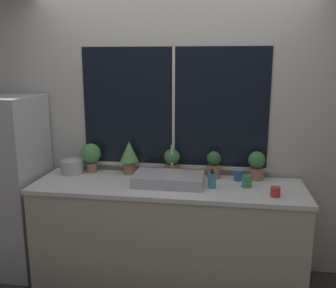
{
  "coord_description": "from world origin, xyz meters",
  "views": [
    {
      "loc": [
        0.47,
        -2.65,
        1.92
      ],
      "look_at": [
        0.0,
        0.32,
        1.26
      ],
      "focal_mm": 40.0,
      "sensor_mm": 36.0,
      "label": 1
    }
  ],
  "objects_px": {
    "potted_plant_center": "(172,162)",
    "potted_plant_far_right": "(256,165)",
    "soap_bottle": "(212,180)",
    "kettle": "(72,166)",
    "mug_green": "(247,181)",
    "refrigerator": "(4,185)",
    "potted_plant_far_left": "(91,155)",
    "potted_plant_right": "(214,164)",
    "mug_blue": "(238,176)",
    "potted_plant_left": "(129,155)",
    "mug_red": "(275,192)",
    "sink": "(169,179)"
  },
  "relations": [
    {
      "from": "potted_plant_far_right",
      "to": "kettle",
      "type": "relative_size",
      "value": 1.27
    },
    {
      "from": "refrigerator",
      "to": "soap_bottle",
      "type": "height_order",
      "value": "refrigerator"
    },
    {
      "from": "potted_plant_center",
      "to": "potted_plant_far_left",
      "type": "bearing_deg",
      "value": 180.0
    },
    {
      "from": "potted_plant_left",
      "to": "kettle",
      "type": "relative_size",
      "value": 1.54
    },
    {
      "from": "soap_bottle",
      "to": "kettle",
      "type": "height_order",
      "value": "soap_bottle"
    },
    {
      "from": "potted_plant_right",
      "to": "potted_plant_center",
      "type": "bearing_deg",
      "value": -180.0
    },
    {
      "from": "kettle",
      "to": "potted_plant_right",
      "type": "bearing_deg",
      "value": 3.03
    },
    {
      "from": "potted_plant_far_left",
      "to": "potted_plant_left",
      "type": "distance_m",
      "value": 0.37
    },
    {
      "from": "potted_plant_far_left",
      "to": "potted_plant_right",
      "type": "bearing_deg",
      "value": 0.0
    },
    {
      "from": "mug_red",
      "to": "mug_green",
      "type": "distance_m",
      "value": 0.28
    },
    {
      "from": "potted_plant_right",
      "to": "mug_blue",
      "type": "relative_size",
      "value": 3.03
    },
    {
      "from": "refrigerator",
      "to": "mug_green",
      "type": "height_order",
      "value": "refrigerator"
    },
    {
      "from": "mug_green",
      "to": "kettle",
      "type": "distance_m",
      "value": 1.58
    },
    {
      "from": "potted_plant_center",
      "to": "soap_bottle",
      "type": "bearing_deg",
      "value": -37.15
    },
    {
      "from": "potted_plant_center",
      "to": "mug_blue",
      "type": "relative_size",
      "value": 3.11
    },
    {
      "from": "potted_plant_right",
      "to": "mug_blue",
      "type": "distance_m",
      "value": 0.24
    },
    {
      "from": "potted_plant_center",
      "to": "potted_plant_right",
      "type": "distance_m",
      "value": 0.37
    },
    {
      "from": "refrigerator",
      "to": "potted_plant_far_right",
      "type": "relative_size",
      "value": 6.42
    },
    {
      "from": "refrigerator",
      "to": "mug_blue",
      "type": "height_order",
      "value": "refrigerator"
    },
    {
      "from": "potted_plant_center",
      "to": "potted_plant_right",
      "type": "bearing_deg",
      "value": 0.0
    },
    {
      "from": "potted_plant_far_right",
      "to": "kettle",
      "type": "xyz_separation_m",
      "value": [
        -1.67,
        -0.07,
        -0.07
      ]
    },
    {
      "from": "refrigerator",
      "to": "potted_plant_left",
      "type": "height_order",
      "value": "refrigerator"
    },
    {
      "from": "refrigerator",
      "to": "mug_green",
      "type": "bearing_deg",
      "value": -0.01
    },
    {
      "from": "potted_plant_far_left",
      "to": "mug_red",
      "type": "bearing_deg",
      "value": -14.19
    },
    {
      "from": "potted_plant_far_left",
      "to": "mug_red",
      "type": "relative_size",
      "value": 3.58
    },
    {
      "from": "sink",
      "to": "potted_plant_right",
      "type": "xyz_separation_m",
      "value": [
        0.37,
        0.24,
        0.08
      ]
    },
    {
      "from": "refrigerator",
      "to": "mug_blue",
      "type": "distance_m",
      "value": 2.13
    },
    {
      "from": "refrigerator",
      "to": "mug_green",
      "type": "distance_m",
      "value": 2.19
    },
    {
      "from": "potted_plant_center",
      "to": "potted_plant_far_right",
      "type": "xyz_separation_m",
      "value": [
        0.74,
        0.0,
        0.0
      ]
    },
    {
      "from": "soap_bottle",
      "to": "mug_red",
      "type": "xyz_separation_m",
      "value": [
        0.49,
        -0.13,
        -0.03
      ]
    },
    {
      "from": "potted_plant_far_left",
      "to": "soap_bottle",
      "type": "height_order",
      "value": "potted_plant_far_left"
    },
    {
      "from": "soap_bottle",
      "to": "mug_green",
      "type": "height_order",
      "value": "soap_bottle"
    },
    {
      "from": "refrigerator",
      "to": "potted_plant_left",
      "type": "xyz_separation_m",
      "value": [
        1.14,
        0.22,
        0.27
      ]
    },
    {
      "from": "potted_plant_right",
      "to": "soap_bottle",
      "type": "distance_m",
      "value": 0.29
    },
    {
      "from": "mug_green",
      "to": "potted_plant_left",
      "type": "bearing_deg",
      "value": 168.34
    },
    {
      "from": "potted_plant_right",
      "to": "mug_blue",
      "type": "height_order",
      "value": "potted_plant_right"
    },
    {
      "from": "potted_plant_far_right",
      "to": "mug_red",
      "type": "height_order",
      "value": "potted_plant_far_right"
    },
    {
      "from": "potted_plant_far_left",
      "to": "potted_plant_far_right",
      "type": "height_order",
      "value": "potted_plant_far_left"
    },
    {
      "from": "potted_plant_center",
      "to": "kettle",
      "type": "xyz_separation_m",
      "value": [
        -0.92,
        -0.07,
        -0.06
      ]
    },
    {
      "from": "potted_plant_center",
      "to": "potted_plant_far_right",
      "type": "distance_m",
      "value": 0.74
    },
    {
      "from": "potted_plant_center",
      "to": "mug_blue",
      "type": "xyz_separation_m",
      "value": [
        0.59,
        -0.05,
        -0.09
      ]
    },
    {
      "from": "potted_plant_left",
      "to": "mug_red",
      "type": "xyz_separation_m",
      "value": [
        1.26,
        -0.41,
        -0.14
      ]
    },
    {
      "from": "potted_plant_far_left",
      "to": "kettle",
      "type": "xyz_separation_m",
      "value": [
        -0.16,
        -0.07,
        -0.09
      ]
    },
    {
      "from": "refrigerator",
      "to": "potted_plant_far_right",
      "type": "bearing_deg",
      "value": 5.43
    },
    {
      "from": "kettle",
      "to": "mug_green",
      "type": "bearing_deg",
      "value": -5.37
    },
    {
      "from": "potted_plant_far_left",
      "to": "soap_bottle",
      "type": "relative_size",
      "value": 1.74
    },
    {
      "from": "sink",
      "to": "potted_plant_center",
      "type": "distance_m",
      "value": 0.26
    },
    {
      "from": "potted_plant_left",
      "to": "soap_bottle",
      "type": "relative_size",
      "value": 1.96
    },
    {
      "from": "potted_plant_right",
      "to": "mug_green",
      "type": "xyz_separation_m",
      "value": [
        0.28,
        -0.22,
        -0.07
      ]
    },
    {
      "from": "refrigerator",
      "to": "sink",
      "type": "distance_m",
      "value": 1.55
    }
  ]
}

